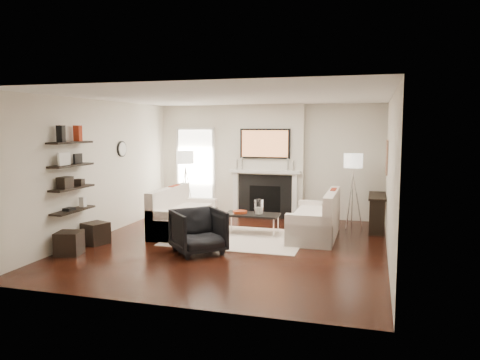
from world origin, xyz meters
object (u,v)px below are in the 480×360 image
(coffee_table, at_px, (252,215))
(ottoman_near, at_px, (96,233))
(loveseat_right_base, at_px, (314,227))
(armchair, at_px, (198,229))
(loveseat_left_base, at_px, (184,223))
(lamp_left_shade, at_px, (185,157))
(lamp_right_shade, at_px, (353,161))

(coffee_table, relative_size, ottoman_near, 2.75)
(loveseat_right_base, height_order, ottoman_near, loveseat_right_base)
(armchair, bearing_deg, loveseat_right_base, 1.27)
(loveseat_left_base, height_order, armchair, armchair)
(loveseat_left_base, xyz_separation_m, lamp_left_shade, (-0.62, 1.58, 1.24))
(lamp_left_shade, distance_m, ottoman_near, 3.19)
(armchair, height_order, ottoman_near, armchair)
(loveseat_left_base, height_order, lamp_left_shade, lamp_left_shade)
(loveseat_right_base, xyz_separation_m, armchair, (-1.78, -1.69, 0.21))
(lamp_left_shade, relative_size, ottoman_near, 1.00)
(loveseat_left_base, xyz_separation_m, coffee_table, (1.36, 0.29, 0.19))
(armchair, xyz_separation_m, lamp_left_shade, (-1.46, 2.93, 1.03))
(lamp_left_shade, relative_size, lamp_right_shade, 1.00)
(loveseat_left_base, relative_size, lamp_right_shade, 4.50)
(coffee_table, bearing_deg, loveseat_left_base, -168.02)
(ottoman_near, bearing_deg, lamp_left_shade, 77.79)
(loveseat_left_base, relative_size, armchair, 2.16)
(loveseat_left_base, relative_size, ottoman_near, 4.50)
(loveseat_left_base, bearing_deg, loveseat_right_base, 7.52)
(loveseat_right_base, bearing_deg, lamp_left_shade, 159.11)
(loveseat_right_base, relative_size, lamp_right_shade, 4.50)
(loveseat_left_base, distance_m, armchair, 1.60)
(loveseat_right_base, relative_size, ottoman_near, 4.50)
(armchair, bearing_deg, loveseat_left_base, 79.65)
(coffee_table, height_order, ottoman_near, coffee_table)
(loveseat_left_base, bearing_deg, armchair, -58.04)
(loveseat_left_base, relative_size, loveseat_right_base, 1.00)
(loveseat_right_base, xyz_separation_m, lamp_left_shade, (-3.24, 1.23, 1.24))
(coffee_table, relative_size, armchair, 1.32)
(armchair, height_order, lamp_left_shade, lamp_left_shade)
(lamp_right_shade, relative_size, ottoman_near, 1.00)
(coffee_table, bearing_deg, lamp_left_shade, 146.89)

